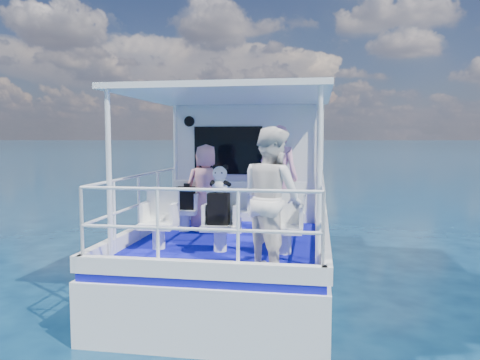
# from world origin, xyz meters

# --- Properties ---
(ground) EXTENTS (2000.00, 2000.00, 0.00)m
(ground) POSITION_xyz_m (0.00, 0.00, 0.00)
(ground) COLOR #071F38
(ground) RESTS_ON ground
(hull) EXTENTS (3.00, 7.00, 1.60)m
(hull) POSITION_xyz_m (0.00, 1.00, 0.00)
(hull) COLOR white
(hull) RESTS_ON ground
(deck) EXTENTS (2.90, 6.90, 0.10)m
(deck) POSITION_xyz_m (0.00, 1.00, 0.85)
(deck) COLOR #0C0B9D
(deck) RESTS_ON hull
(cabin) EXTENTS (2.85, 2.00, 2.20)m
(cabin) POSITION_xyz_m (0.00, 2.30, 2.00)
(cabin) COLOR white
(cabin) RESTS_ON deck
(canopy) EXTENTS (3.00, 3.20, 0.08)m
(canopy) POSITION_xyz_m (0.00, -0.20, 3.14)
(canopy) COLOR white
(canopy) RESTS_ON cabin
(canopy_posts) EXTENTS (2.77, 2.97, 2.20)m
(canopy_posts) POSITION_xyz_m (0.00, -0.25, 2.00)
(canopy_posts) COLOR white
(canopy_posts) RESTS_ON deck
(railings) EXTENTS (2.84, 3.59, 1.00)m
(railings) POSITION_xyz_m (0.00, -0.58, 1.40)
(railings) COLOR white
(railings) RESTS_ON deck
(seat_port_fwd) EXTENTS (0.48, 0.46, 0.38)m
(seat_port_fwd) POSITION_xyz_m (-0.90, 0.20, 1.09)
(seat_port_fwd) COLOR white
(seat_port_fwd) RESTS_ON deck
(seat_center_fwd) EXTENTS (0.48, 0.46, 0.38)m
(seat_center_fwd) POSITION_xyz_m (0.00, 0.20, 1.09)
(seat_center_fwd) COLOR white
(seat_center_fwd) RESTS_ON deck
(seat_stbd_fwd) EXTENTS (0.48, 0.46, 0.38)m
(seat_stbd_fwd) POSITION_xyz_m (0.90, 0.20, 1.09)
(seat_stbd_fwd) COLOR white
(seat_stbd_fwd) RESTS_ON deck
(seat_port_aft) EXTENTS (0.48, 0.46, 0.38)m
(seat_port_aft) POSITION_xyz_m (-0.90, -1.10, 1.09)
(seat_port_aft) COLOR white
(seat_port_aft) RESTS_ON deck
(seat_center_aft) EXTENTS (0.48, 0.46, 0.38)m
(seat_center_aft) POSITION_xyz_m (0.00, -1.10, 1.09)
(seat_center_aft) COLOR white
(seat_center_aft) RESTS_ON deck
(seat_stbd_aft) EXTENTS (0.48, 0.46, 0.38)m
(seat_stbd_aft) POSITION_xyz_m (0.90, -1.10, 1.09)
(seat_stbd_aft) COLOR white
(seat_stbd_aft) RESTS_ON deck
(passenger_port_fwd) EXTENTS (0.63, 0.52, 1.48)m
(passenger_port_fwd) POSITION_xyz_m (-0.55, 0.35, 1.64)
(passenger_port_fwd) COLOR pink
(passenger_port_fwd) RESTS_ON deck
(passenger_stbd_fwd) EXTENTS (0.73, 0.55, 1.80)m
(passenger_stbd_fwd) POSITION_xyz_m (0.68, 0.48, 1.80)
(passenger_stbd_fwd) COLOR pink
(passenger_stbd_fwd) RESTS_ON deck
(passenger_stbd_aft) EXTENTS (1.04, 1.05, 1.71)m
(passenger_stbd_aft) POSITION_xyz_m (0.80, -1.88, 1.76)
(passenger_stbd_aft) COLOR silver
(passenger_stbd_aft) RESTS_ON deck
(backpack_port) EXTENTS (0.29, 0.16, 0.38)m
(backpack_port) POSITION_xyz_m (-0.86, 0.18, 1.47)
(backpack_port) COLOR black
(backpack_port) RESTS_ON seat_port_fwd
(backpack_center) EXTENTS (0.29, 0.16, 0.44)m
(backpack_center) POSITION_xyz_m (-0.02, -1.12, 1.50)
(backpack_center) COLOR black
(backpack_center) RESTS_ON seat_center_aft
(compact_camera) EXTENTS (0.10, 0.06, 0.06)m
(compact_camera) POSITION_xyz_m (-0.84, 0.19, 1.69)
(compact_camera) COLOR black
(compact_camera) RESTS_ON backpack_port
(panda) EXTENTS (0.25, 0.21, 0.39)m
(panda) POSITION_xyz_m (0.00, -1.10, 1.91)
(panda) COLOR silver
(panda) RESTS_ON backpack_center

